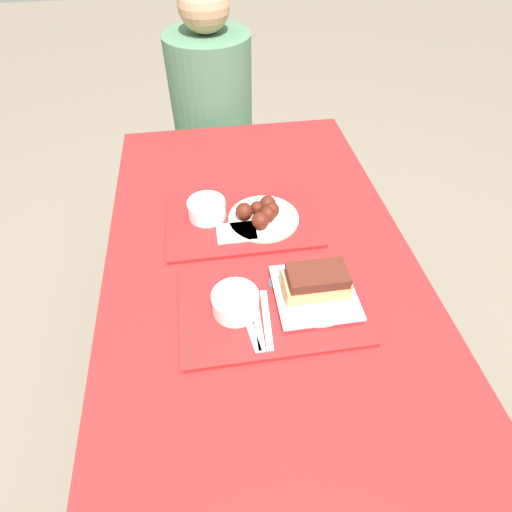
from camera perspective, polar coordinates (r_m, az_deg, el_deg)
name	(u,v)px	position (r m, az deg, el deg)	size (l,w,h in m)	color
ground_plane	(260,386)	(1.72, 0.52, -18.02)	(12.00, 12.00, 0.00)	#706656
picnic_table	(261,285)	(1.17, 0.73, -4.11)	(0.85, 1.51, 0.75)	maroon
picnic_bench_far	(231,169)	(2.06, -3.66, 12.35)	(0.81, 0.28, 0.48)	maroon
tray_near	(270,306)	(0.99, 2.06, -7.22)	(0.45, 0.29, 0.01)	red
tray_far	(242,221)	(1.21, -1.97, 5.04)	(0.45, 0.29, 0.01)	red
bowl_coleslaw_near	(235,301)	(0.95, -2.97, -6.51)	(0.11, 0.11, 0.05)	white
brisket_sandwich_plate	(316,287)	(0.99, 8.53, -4.34)	(0.20, 0.20, 0.09)	beige
plastic_fork_near	(257,320)	(0.95, 0.19, -9.16)	(0.02, 0.17, 0.00)	white
plastic_knife_near	(267,319)	(0.96, 1.51, -8.99)	(0.03, 0.17, 0.00)	white
plastic_spoon_near	(248,321)	(0.95, -1.13, -9.32)	(0.04, 0.17, 0.00)	white
condiment_packet	(275,283)	(1.02, 2.78, -3.87)	(0.04, 0.03, 0.01)	#3F3F47
bowl_coleslaw_far	(207,208)	(1.20, -7.05, 6.80)	(0.11, 0.11, 0.05)	white
wings_plate_far	(262,214)	(1.19, 0.85, 6.03)	(0.21, 0.21, 0.06)	beige
napkin_far	(237,232)	(1.15, -2.80, 3.41)	(0.11, 0.08, 0.01)	white
person_seated_across	(211,93)	(1.87, -6.45, 22.12)	(0.35, 0.35, 0.75)	#477051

